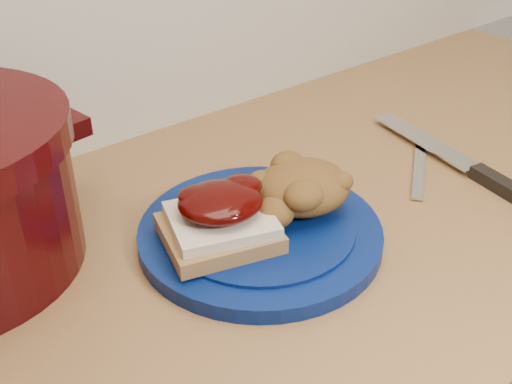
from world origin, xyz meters
TOP-DOWN VIEW (x-y plane):
  - plate at (-0.02, 1.49)m, footprint 0.35×0.35m
  - sandwich at (-0.07, 1.50)m, footprint 0.14×0.13m
  - stuffing_mound at (0.03, 1.49)m, footprint 0.14×0.13m
  - chef_knife at (0.28, 1.41)m, footprint 0.07×0.30m
  - butter_knife at (0.25, 1.49)m, footprint 0.15×0.12m

SIDE VIEW (x-z plane):
  - butter_knife at x=0.25m, z-range 0.90..0.91m
  - chef_knife at x=0.28m, z-range 0.90..0.92m
  - plate at x=-0.02m, z-range 0.90..0.92m
  - sandwich at x=-0.07m, z-range 0.92..0.98m
  - stuffing_mound at x=0.03m, z-range 0.92..0.98m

